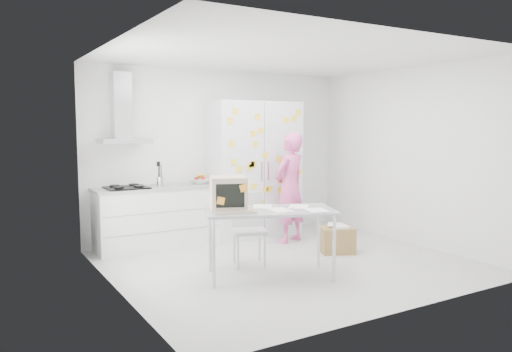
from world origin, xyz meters
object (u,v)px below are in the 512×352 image
cardboard_box (337,239)px  person (290,187)px  chair (248,224)px  desk (244,201)px

cardboard_box → person: bearing=102.4°
person → cardboard_box: size_ratio=2.99×
person → cardboard_box: person is taller
person → chair: (-1.19, -0.77, -0.33)m
desk → chair: (0.33, 0.47, -0.39)m
desk → cardboard_box: (1.72, 0.33, -0.73)m
person → cardboard_box: bearing=82.7°
chair → cardboard_box: (1.39, -0.14, -0.34)m
person → chair: size_ratio=1.83×
chair → cardboard_box: chair is taller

